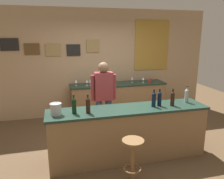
{
  "coord_description": "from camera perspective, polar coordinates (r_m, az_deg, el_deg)",
  "views": [
    {
      "loc": [
        -1.17,
        -3.82,
        2.14
      ],
      "look_at": [
        -0.08,
        0.45,
        1.05
      ],
      "focal_mm": 35.7,
      "sensor_mm": 36.0,
      "label": 1
    }
  ],
  "objects": [
    {
      "name": "ground_plane",
      "position": [
        4.53,
        2.45,
        -14.31
      ],
      "size": [
        10.0,
        10.0,
        0.0
      ],
      "primitive_type": "plane",
      "color": "brown"
    },
    {
      "name": "back_wall",
      "position": [
        6.01,
        -2.81,
        6.95
      ],
      "size": [
        6.0,
        0.09,
        2.8
      ],
      "color": "tan",
      "rests_on": "ground_plane"
    },
    {
      "name": "bar_counter",
      "position": [
        3.98,
        4.2,
        -11.06
      ],
      "size": [
        2.76,
        0.6,
        0.92
      ],
      "color": "olive",
      "rests_on": "ground_plane"
    },
    {
      "name": "side_counter",
      "position": [
        5.93,
        1.62,
        -2.66
      ],
      "size": [
        2.5,
        0.56,
        0.9
      ],
      "color": "olive",
      "rests_on": "ground_plane"
    },
    {
      "name": "bartender",
      "position": [
        4.49,
        -2.15,
        -1.65
      ],
      "size": [
        0.52,
        0.21,
        1.62
      ],
      "color": "#384766",
      "rests_on": "ground_plane"
    },
    {
      "name": "bar_stool",
      "position": [
        3.36,
        5.34,
        -16.1
      ],
      "size": [
        0.32,
        0.32,
        0.68
      ],
      "color": "brown",
      "rests_on": "ground_plane"
    },
    {
      "name": "wine_bottle_a",
      "position": [
        3.56,
        -9.7,
        -4.0
      ],
      "size": [
        0.07,
        0.07,
        0.31
      ],
      "color": "black",
      "rests_on": "bar_counter"
    },
    {
      "name": "wine_bottle_b",
      "position": [
        3.55,
        -6.16,
        -3.94
      ],
      "size": [
        0.07,
        0.07,
        0.31
      ],
      "color": "black",
      "rests_on": "bar_counter"
    },
    {
      "name": "wine_bottle_c",
      "position": [
        3.91,
        10.65,
        -2.41
      ],
      "size": [
        0.07,
        0.07,
        0.31
      ],
      "color": "black",
      "rests_on": "bar_counter"
    },
    {
      "name": "wine_bottle_d",
      "position": [
        3.98,
        12.07,
        -2.23
      ],
      "size": [
        0.07,
        0.07,
        0.31
      ],
      "color": "black",
      "rests_on": "bar_counter"
    },
    {
      "name": "wine_bottle_e",
      "position": [
        4.04,
        15.24,
        -2.16
      ],
      "size": [
        0.07,
        0.07,
        0.31
      ],
      "color": "black",
      "rests_on": "bar_counter"
    },
    {
      "name": "wine_bottle_f",
      "position": [
        4.31,
        18.57,
        -1.39
      ],
      "size": [
        0.07,
        0.07,
        0.31
      ],
      "color": "#999E99",
      "rests_on": "bar_counter"
    },
    {
      "name": "ice_bucket",
      "position": [
        3.58,
        -14.18,
        -4.8
      ],
      "size": [
        0.19,
        0.19,
        0.19
      ],
      "color": "#B7BABF",
      "rests_on": "bar_counter"
    },
    {
      "name": "wine_glass_a",
      "position": [
        5.59,
        -9.22,
        2.04
      ],
      "size": [
        0.07,
        0.07,
        0.16
      ],
      "color": "silver",
      "rests_on": "side_counter"
    },
    {
      "name": "wine_glass_b",
      "position": [
        5.57,
        -6.46,
        2.09
      ],
      "size": [
        0.07,
        0.07,
        0.16
      ],
      "color": "silver",
      "rests_on": "side_counter"
    },
    {
      "name": "wine_glass_c",
      "position": [
        5.59,
        -5.57,
        2.16
      ],
      "size": [
        0.07,
        0.07,
        0.16
      ],
      "color": "silver",
      "rests_on": "side_counter"
    },
    {
      "name": "wine_glass_d",
      "position": [
        5.94,
        5.2,
        2.87
      ],
      "size": [
        0.07,
        0.07,
        0.16
      ],
      "color": "silver",
      "rests_on": "side_counter"
    },
    {
      "name": "wine_glass_e",
      "position": [
        5.93,
        7.98,
        2.76
      ],
      "size": [
        0.07,
        0.07,
        0.16
      ],
      "color": "silver",
      "rests_on": "side_counter"
    },
    {
      "name": "coffee_mug",
      "position": [
        6.06,
        9.63,
        2.34
      ],
      "size": [
        0.12,
        0.08,
        0.09
      ],
      "color": "#B2332D",
      "rests_on": "side_counter"
    }
  ]
}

